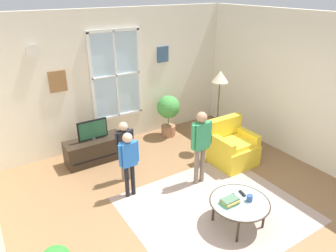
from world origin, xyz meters
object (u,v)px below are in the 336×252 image
person_black_shirt (124,145)px  potted_plant_by_window (168,111)px  tv_stand (95,150)px  television (93,130)px  coffee_table (240,203)px  remote_near_cup (242,193)px  floor_lamp (220,85)px  remote_near_books (234,197)px  cup (250,198)px  person_green_shirt (201,140)px  armchair (232,148)px  person_blue_shirt (129,158)px  book_stack (230,201)px

person_black_shirt → potted_plant_by_window: size_ratio=1.18×
tv_stand → television: television is taller
television → coffee_table: (1.09, -2.85, -0.30)m
television → person_black_shirt: 0.97m
tv_stand → remote_near_cup: tv_stand is taller
potted_plant_by_window → floor_lamp: size_ratio=0.57×
remote_near_cup → remote_near_books: bearing=175.9°
cup → person_green_shirt: (0.06, 1.22, 0.39)m
coffee_table → cup: size_ratio=8.84×
cup → armchair: bearing=54.5°
remote_near_cup → person_black_shirt: person_black_shirt is taller
television → person_blue_shirt: 1.39m
television → person_black_shirt: person_black_shirt is taller
remote_near_books → potted_plant_by_window: bearing=75.5°
television → person_black_shirt: size_ratio=0.51×
coffee_table → remote_near_cup: bearing=34.7°
tv_stand → television: size_ratio=1.97×
book_stack → cup: (0.27, -0.11, 0.01)m
remote_near_cup → person_black_shirt: 2.09m
television → remote_near_cup: television is taller
potted_plant_by_window → tv_stand: bearing=-174.4°
person_black_shirt → floor_lamp: floor_lamp is taller
person_black_shirt → person_green_shirt: (1.05, -0.76, 0.13)m
cup → person_blue_shirt: (-1.13, 1.53, 0.27)m
remote_near_books → potted_plant_by_window: 3.02m
tv_stand → potted_plant_by_window: size_ratio=1.18×
remote_near_cup → television: bearing=114.4°
armchair → remote_near_books: (-1.13, -1.23, 0.09)m
tv_stand → cup: size_ratio=11.61×
tv_stand → armchair: 2.69m
television → potted_plant_by_window: bearing=5.7°
person_green_shirt → person_black_shirt: bearing=144.3°
television → coffee_table: television is taller
armchair → person_black_shirt: bearing=164.4°
tv_stand → potted_plant_by_window: bearing=5.6°
armchair → cup: size_ratio=8.94×
tv_stand → remote_near_cup: (1.25, -2.75, 0.18)m
coffee_table → book_stack: size_ratio=3.41×
potted_plant_by_window → book_stack: bearing=-106.7°
remote_near_books → person_green_shirt: size_ratio=0.10×
television → cup: bearing=-67.4°
coffee_table → person_blue_shirt: bearing=124.6°
tv_stand → armchair: size_ratio=1.30×
book_stack → remote_near_cup: size_ratio=1.80×
tv_stand → remote_near_books: tv_stand is taller
cup → person_green_shirt: person_green_shirt is taller
tv_stand → remote_near_books: (1.09, -2.74, 0.18)m
television → floor_lamp: (2.34, -0.90, 0.74)m
television → person_green_shirt: size_ratio=0.43×
armchair → potted_plant_by_window: bearing=102.7°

